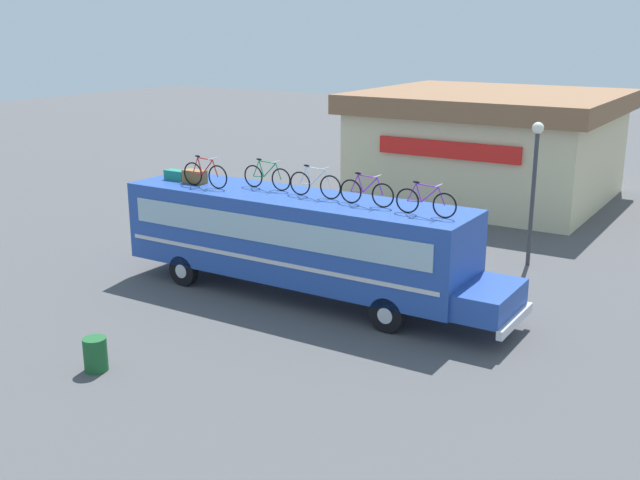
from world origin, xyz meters
The scene contains 12 objects.
ground_plane centered at (0.00, 0.00, 0.00)m, with size 120.00×120.00×0.00m, color #4C4C4F.
bus centered at (0.19, 0.00, 1.81)m, with size 12.36×2.64×3.06m.
luggage_bag_1 centered at (-4.51, -0.06, 3.21)m, with size 0.75×0.37×0.31m, color #1E7F66.
luggage_bag_2 centered at (-3.66, -0.14, 3.26)m, with size 0.74×0.38×0.41m, color olive.
rooftop_bicycle_1 centered at (-2.97, -0.44, 3.46)m, with size 1.72×0.44×0.97m.
rooftop_bicycle_2 centered at (-1.20, 0.33, 3.44)m, with size 1.72×0.44×0.92m.
rooftop_bicycle_3 centered at (0.65, 0.13, 3.44)m, with size 1.74×0.44×0.93m.
rooftop_bicycle_4 centered at (2.41, 0.01, 3.43)m, with size 1.68×0.44×0.90m.
rooftop_bicycle_5 centered at (4.29, -0.21, 3.43)m, with size 1.73×0.44×0.89m.
roadside_building centered at (0.16, 16.01, 2.52)m, with size 11.12×10.51×4.93m.
trash_bin centered at (-1.01, -6.90, 0.41)m, with size 0.56×0.56×0.81m, color #1E592D.
street_lamp centered at (5.09, 6.65, 3.18)m, with size 0.38×0.38×4.84m.
Camera 1 is at (12.25, -18.12, 7.87)m, focal length 42.92 mm.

